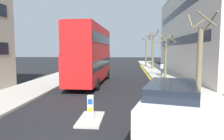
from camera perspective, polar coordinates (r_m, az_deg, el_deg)
sidewalk_right at (r=21.49m, az=17.33°, el=-3.43°), size 4.00×80.00×0.14m
sidewalk_left at (r=22.55m, az=-16.95°, el=-3.00°), size 4.00×80.00×0.14m
kerb_line_outer at (r=19.19m, az=12.48°, el=-4.57°), size 0.10×56.00×0.01m
kerb_line_inner at (r=19.17m, az=12.00°, el=-4.57°), size 0.10×56.00×0.01m
traffic_island at (r=10.11m, az=-5.94°, el=-13.46°), size 1.10×2.20×0.10m
keep_left_bollard at (r=9.94m, az=-5.98°, el=-10.42°), size 0.36×0.28×1.11m
double_decker_bus_away at (r=20.34m, az=-5.94°, el=4.68°), size 3.02×10.87×5.64m
taxi_minivan at (r=7.87m, az=16.06°, el=-11.43°), size 2.97×5.12×2.12m
pedestrian_far at (r=26.86m, az=13.71°, el=0.40°), size 0.34×0.22×1.62m
street_tree_near at (r=36.13m, az=11.32°, el=5.28°), size 1.59×1.59×6.72m
street_tree_mid at (r=42.27m, az=9.49°, el=5.51°), size 1.94×2.00×6.43m
street_tree_far at (r=15.75m, az=23.27°, el=3.37°), size 1.75×1.78×5.81m
street_tree_distant at (r=24.30m, az=14.73°, el=4.16°), size 2.15×2.16×5.16m
townhouse_terrace_right at (r=32.17m, az=26.43°, el=9.76°), size 10.08×28.00×12.01m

